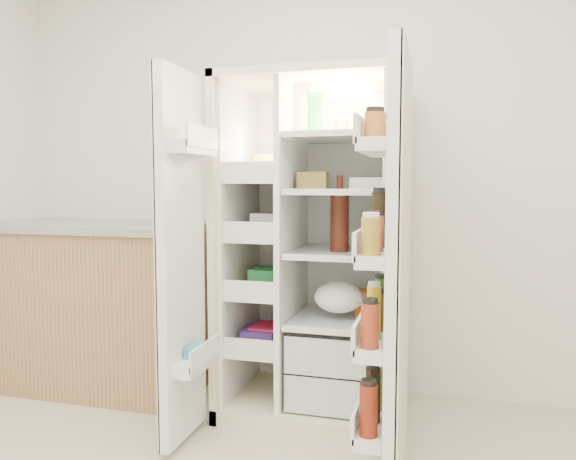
# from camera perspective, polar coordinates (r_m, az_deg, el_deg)

# --- Properties ---
(wall_back) EXTENTS (4.00, 0.02, 2.70)m
(wall_back) POSITION_cam_1_polar(r_m,az_deg,el_deg) (3.32, 3.73, 6.73)
(wall_back) COLOR white
(wall_back) RESTS_ON floor
(refrigerator) EXTENTS (0.92, 0.70, 1.80)m
(refrigerator) POSITION_cam_1_polar(r_m,az_deg,el_deg) (3.01, 3.15, -4.67)
(refrigerator) COLOR beige
(refrigerator) RESTS_ON floor
(freezer_door) EXTENTS (0.15, 0.40, 1.72)m
(freezer_door) POSITION_cam_1_polar(r_m,az_deg,el_deg) (2.59, -11.05, -2.94)
(freezer_door) COLOR white
(freezer_door) RESTS_ON floor
(fridge_door) EXTENTS (0.17, 0.58, 1.72)m
(fridge_door) POSITION_cam_1_polar(r_m,az_deg,el_deg) (2.24, 10.93, -4.58)
(fridge_door) COLOR white
(fridge_door) RESTS_ON floor
(kitchen_counter) EXTENTS (1.38, 0.74, 1.00)m
(kitchen_counter) POSITION_cam_1_polar(r_m,az_deg,el_deg) (3.60, -19.23, -7.23)
(kitchen_counter) COLOR #A17B50
(kitchen_counter) RESTS_ON floor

